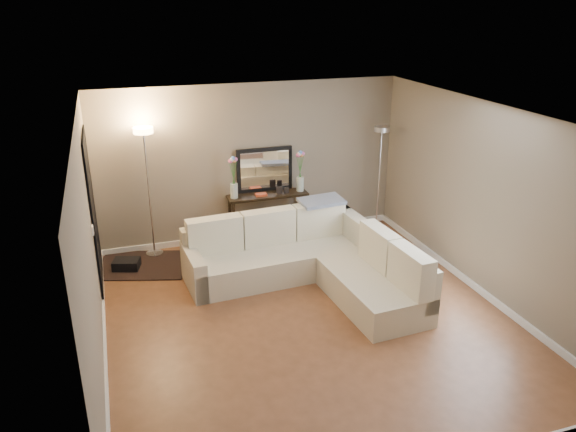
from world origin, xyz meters
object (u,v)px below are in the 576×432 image
object	(u,v)px
sectional_sofa	(310,260)
floor_lamp_lit	(147,167)
floor_lamp_unlit	(380,159)
console_table	(263,215)

from	to	relation	value
sectional_sofa	floor_lamp_lit	world-z (taller)	floor_lamp_lit
floor_lamp_lit	floor_lamp_unlit	world-z (taller)	floor_lamp_lit
floor_lamp_lit	floor_lamp_unlit	size ratio (longest dim) A/B	1.11
floor_lamp_lit	sectional_sofa	bearing A→B (deg)	-38.85
sectional_sofa	console_table	world-z (taller)	sectional_sofa
console_table	sectional_sofa	bearing A→B (deg)	-81.95
sectional_sofa	floor_lamp_lit	bearing A→B (deg)	141.15
console_table	floor_lamp_unlit	size ratio (longest dim) A/B	0.71
floor_lamp_lit	floor_lamp_unlit	xyz separation A→B (m)	(3.80, -0.22, -0.14)
sectional_sofa	floor_lamp_unlit	bearing A→B (deg)	38.95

